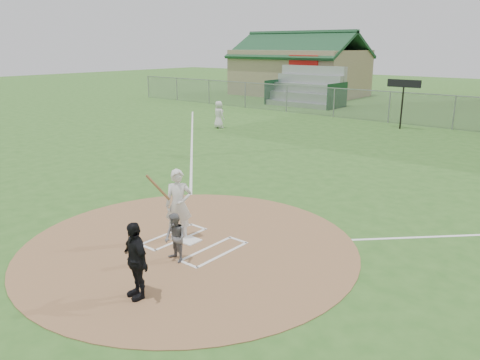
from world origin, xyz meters
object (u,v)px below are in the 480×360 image
Objects in this scene: umpire at (136,260)px; ondeck_player at (219,115)px; catcher at (175,238)px; batter_at_plate at (178,205)px; home_plate at (190,241)px.

umpire is 19.96m from ondeck_player.
batter_at_plate reaches higher than catcher.
catcher is at bearing 138.58° from ondeck_player.
catcher is 18.33m from ondeck_player.
catcher reaches higher than home_plate.
ondeck_player is at bearing 139.52° from catcher.
catcher is 1.37m from batter_at_plate.
ondeck_player is at bearing 129.57° from home_plate.
catcher is at bearing -46.99° from batter_at_plate.
umpire reaches higher than catcher.
home_plate is 17.21m from ondeck_player.
catcher is at bearing -60.78° from home_plate.
catcher is 0.63× the size of batter_at_plate.
batter_at_plate is at bearing -173.45° from home_plate.
catcher is 0.73× the size of umpire.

